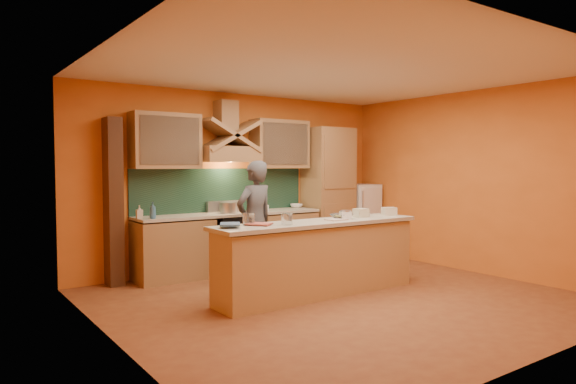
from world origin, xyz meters
TOP-DOWN VIEW (x-y plane):
  - floor at (0.00, 0.00)m, footprint 5.50×5.00m
  - ceiling at (0.00, 0.00)m, footprint 5.50×5.00m
  - wall_back at (0.00, 2.50)m, footprint 5.50×0.02m
  - wall_front at (0.00, -2.50)m, footprint 5.50×0.02m
  - wall_left at (-2.75, 0.00)m, footprint 0.02×5.00m
  - wall_right at (2.75, 0.00)m, footprint 0.02×5.00m
  - base_cabinet_left at (-1.25, 2.20)m, footprint 1.10×0.60m
  - base_cabinet_right at (0.65, 2.20)m, footprint 1.10×0.60m
  - counter_top at (-0.30, 2.20)m, footprint 3.00×0.62m
  - stove at (-0.30, 2.20)m, footprint 0.60×0.58m
  - backsplash at (-0.30, 2.48)m, footprint 3.00×0.03m
  - range_hood at (-0.30, 2.25)m, footprint 0.92×0.50m
  - hood_chimney at (-0.30, 2.35)m, footprint 0.30×0.30m
  - upper_cabinet_left at (-1.30, 2.33)m, footprint 1.00×0.35m
  - upper_cabinet_right at (0.70, 2.33)m, footprint 1.00×0.35m
  - pantry_column at (1.65, 2.20)m, footprint 0.80×0.60m
  - fridge at (2.40, 2.20)m, footprint 0.58×0.60m
  - trim_column_left at (-2.05, 2.35)m, footprint 0.20×0.30m
  - island_body at (-0.10, 0.30)m, footprint 2.80×0.55m
  - island_top at (-0.10, 0.30)m, footprint 2.90×0.62m
  - person at (-0.34, 1.44)m, footprint 0.69×0.52m
  - pot_large at (-0.37, 2.16)m, footprint 0.33×0.33m
  - pot_small at (-0.19, 2.31)m, footprint 0.28×0.28m
  - soap_bottle_a at (-1.75, 2.18)m, footprint 0.09×0.09m
  - soap_bottle_b at (-1.62, 2.03)m, footprint 0.09×0.09m
  - bowl_back at (1.06, 2.34)m, footprint 0.22×0.22m
  - dish_rack at (0.18, 2.18)m, footprint 0.30×0.25m
  - book_lower at (-1.04, 0.29)m, footprint 0.33×0.35m
  - book_upper at (-1.43, 0.43)m, footprint 0.35×0.38m
  - jar_large at (-1.03, 0.46)m, footprint 0.16×0.16m
  - jar_small at (-0.67, 0.19)m, footprint 0.14×0.14m
  - kitchen_scale at (0.31, 0.24)m, footprint 0.17×0.17m
  - mixing_bowl at (0.32, 0.34)m, footprint 0.33×0.33m
  - cloth at (0.15, 0.24)m, footprint 0.27×0.21m
  - grocery_bag_a at (0.67, 0.34)m, footprint 0.18×0.15m
  - grocery_bag_b at (1.19, 0.31)m, footprint 0.22×0.20m

SIDE VIEW (x-z plane):
  - floor at x=0.00m, z-range -0.01..0.01m
  - base_cabinet_left at x=-1.25m, z-range 0.00..0.86m
  - base_cabinet_right at x=0.65m, z-range 0.00..0.86m
  - island_body at x=-0.10m, z-range 0.00..0.88m
  - stove at x=-0.30m, z-range 0.00..0.90m
  - fridge at x=2.40m, z-range 0.00..1.30m
  - person at x=-0.34m, z-range 0.00..1.72m
  - counter_top at x=-0.30m, z-range 0.88..0.92m
  - island_top at x=-0.10m, z-range 0.90..0.95m
  - bowl_back at x=1.06m, z-range 0.92..0.99m
  - cloth at x=0.15m, z-range 0.94..0.96m
  - book_lower at x=-1.04m, z-range 0.94..0.97m
  - dish_rack at x=0.18m, z-range 0.92..1.02m
  - pot_small at x=-0.19m, z-range 0.90..1.05m
  - book_upper at x=-1.43m, z-range 0.97..0.99m
  - mixing_bowl at x=0.32m, z-range 0.94..1.01m
  - pot_large at x=-0.37m, z-range 0.90..1.08m
  - kitchen_scale at x=0.31m, z-range 0.95..1.05m
  - grocery_bag_b at x=1.19m, z-range 0.95..1.06m
  - grocery_bag_a at x=0.67m, z-range 0.95..1.06m
  - soap_bottle_a at x=-1.75m, z-range 0.92..1.10m
  - jar_small at x=-0.67m, z-range 0.94..1.08m
  - jar_large at x=-1.03m, z-range 0.95..1.09m
  - soap_bottle_b at x=-1.62m, z-range 0.92..1.15m
  - pantry_column at x=1.65m, z-range 0.00..2.30m
  - trim_column_left at x=-2.05m, z-range 0.00..2.30m
  - backsplash at x=-0.30m, z-range 0.90..1.60m
  - wall_back at x=0.00m, z-range 0.00..2.80m
  - wall_front at x=0.00m, z-range 0.00..2.80m
  - wall_left at x=-2.75m, z-range 0.00..2.80m
  - wall_right at x=2.75m, z-range 0.00..2.80m
  - range_hood at x=-0.30m, z-range 1.70..1.94m
  - upper_cabinet_left at x=-1.30m, z-range 1.60..2.40m
  - upper_cabinet_right at x=0.70m, z-range 1.60..2.40m
  - hood_chimney at x=-0.30m, z-range 2.15..2.65m
  - ceiling at x=0.00m, z-range 2.79..2.80m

